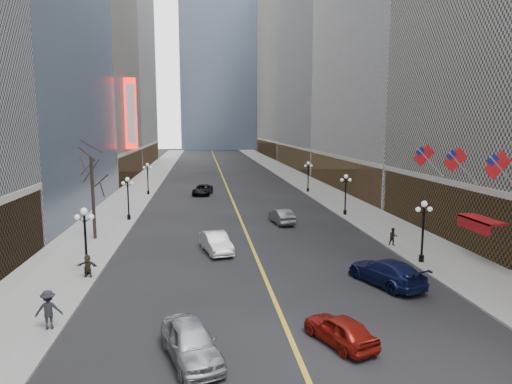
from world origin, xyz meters
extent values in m
cube|color=gray|center=(14.00, 70.00, 0.07)|extent=(6.00, 230.00, 0.15)
cube|color=gray|center=(-14.00, 70.00, 0.07)|extent=(6.00, 230.00, 0.15)
cube|color=gold|center=(0.00, 80.00, 0.01)|extent=(0.25, 200.00, 0.02)
cube|color=brown|center=(18.40, 68.00, 2.60)|extent=(2.80, 35.00, 5.00)
cube|color=gray|center=(30.00, 106.00, 24.00)|extent=(26.00, 40.00, 48.00)
cube|color=brown|center=(18.40, 106.00, 2.60)|extent=(2.80, 39.00, 5.00)
cube|color=gray|center=(30.00, 149.00, 31.00)|extent=(26.00, 46.00, 62.00)
cube|color=brown|center=(18.40, 149.00, 2.60)|extent=(2.80, 45.00, 5.00)
cube|color=gray|center=(-30.00, 87.00, 25.00)|extent=(26.00, 30.00, 50.00)
cube|color=brown|center=(-18.40, 87.00, 2.60)|extent=(2.80, 29.00, 5.00)
cube|color=silver|center=(-30.00, 121.00, 36.00)|extent=(26.00, 38.00, 72.00)
cube|color=brown|center=(-18.40, 121.00, 2.60)|extent=(2.80, 37.00, 5.00)
cylinder|color=black|center=(11.80, 30.00, 0.40)|extent=(0.36, 0.36, 0.50)
cylinder|color=black|center=(11.80, 30.00, 2.15)|extent=(0.16, 0.16, 4.00)
sphere|color=white|center=(11.80, 30.00, 4.45)|extent=(0.44, 0.44, 0.44)
sphere|color=white|center=(11.35, 30.00, 4.05)|extent=(0.36, 0.36, 0.36)
sphere|color=white|center=(12.25, 30.00, 4.05)|extent=(0.36, 0.36, 0.36)
cylinder|color=black|center=(11.80, 48.00, 0.40)|extent=(0.36, 0.36, 0.50)
cylinder|color=black|center=(11.80, 48.00, 2.15)|extent=(0.16, 0.16, 4.00)
sphere|color=white|center=(11.80, 48.00, 4.45)|extent=(0.44, 0.44, 0.44)
sphere|color=white|center=(11.35, 48.00, 4.05)|extent=(0.36, 0.36, 0.36)
sphere|color=white|center=(12.25, 48.00, 4.05)|extent=(0.36, 0.36, 0.36)
cylinder|color=black|center=(11.80, 66.00, 0.40)|extent=(0.36, 0.36, 0.50)
cylinder|color=black|center=(11.80, 66.00, 2.15)|extent=(0.16, 0.16, 4.00)
sphere|color=white|center=(11.80, 66.00, 4.45)|extent=(0.44, 0.44, 0.44)
sphere|color=white|center=(11.35, 66.00, 4.05)|extent=(0.36, 0.36, 0.36)
sphere|color=white|center=(12.25, 66.00, 4.05)|extent=(0.36, 0.36, 0.36)
cylinder|color=black|center=(-11.80, 30.00, 0.40)|extent=(0.36, 0.36, 0.50)
cylinder|color=black|center=(-11.80, 30.00, 2.15)|extent=(0.16, 0.16, 4.00)
sphere|color=white|center=(-11.80, 30.00, 4.45)|extent=(0.44, 0.44, 0.44)
sphere|color=white|center=(-12.25, 30.00, 4.05)|extent=(0.36, 0.36, 0.36)
sphere|color=white|center=(-11.35, 30.00, 4.05)|extent=(0.36, 0.36, 0.36)
cylinder|color=black|center=(-11.80, 48.00, 0.40)|extent=(0.36, 0.36, 0.50)
cylinder|color=black|center=(-11.80, 48.00, 2.15)|extent=(0.16, 0.16, 4.00)
sphere|color=white|center=(-11.80, 48.00, 4.45)|extent=(0.44, 0.44, 0.44)
sphere|color=white|center=(-12.25, 48.00, 4.05)|extent=(0.36, 0.36, 0.36)
sphere|color=white|center=(-11.35, 48.00, 4.05)|extent=(0.36, 0.36, 0.36)
cylinder|color=black|center=(-11.80, 66.00, 0.40)|extent=(0.36, 0.36, 0.50)
cylinder|color=black|center=(-11.80, 66.00, 2.15)|extent=(0.16, 0.16, 4.00)
sphere|color=white|center=(-11.80, 66.00, 4.45)|extent=(0.44, 0.44, 0.44)
sphere|color=white|center=(-12.25, 66.00, 4.05)|extent=(0.36, 0.36, 0.36)
sphere|color=white|center=(-11.35, 66.00, 4.05)|extent=(0.36, 0.36, 0.36)
cylinder|color=#B2B2B7|center=(15.80, 27.00, 6.80)|extent=(2.49, 0.12, 2.49)
cube|color=red|center=(15.15, 27.00, 7.45)|extent=(1.94, 0.04, 1.94)
cube|color=navy|center=(14.80, 27.00, 7.80)|extent=(0.88, 0.06, 0.88)
cylinder|color=#B2B2B7|center=(15.80, 32.00, 6.80)|extent=(2.49, 0.12, 2.49)
cube|color=red|center=(15.15, 32.00, 7.45)|extent=(1.94, 0.04, 1.94)
cube|color=navy|center=(14.80, 32.00, 7.80)|extent=(0.88, 0.06, 0.88)
cylinder|color=#B2B2B7|center=(15.80, 37.00, 6.80)|extent=(2.49, 0.12, 2.49)
cube|color=red|center=(15.15, 37.00, 7.45)|extent=(1.94, 0.04, 1.94)
cube|color=navy|center=(14.80, 37.00, 7.80)|extent=(0.88, 0.06, 0.88)
cube|color=maroon|center=(16.30, 30.00, 3.20)|extent=(1.40, 4.00, 0.15)
cube|color=maroon|center=(15.65, 30.00, 2.80)|extent=(0.10, 4.00, 0.90)
cube|color=red|center=(-15.90, 80.00, 12.00)|extent=(2.00, 0.50, 12.00)
cube|color=white|center=(-15.85, 80.00, 12.00)|extent=(1.40, 0.55, 10.00)
cylinder|color=#2D231C|center=(-13.50, 40.00, 3.75)|extent=(0.28, 0.28, 7.20)
imported|color=#A2A4AA|center=(-4.64, 18.03, 0.82)|extent=(3.24, 5.16, 1.64)
imported|color=silver|center=(-3.02, 34.79, 0.80)|extent=(2.72, 5.10, 1.60)
imported|color=black|center=(-3.99, 65.60, 0.74)|extent=(3.30, 5.65, 1.48)
imported|color=#111842|center=(7.46, 26.08, 0.82)|extent=(4.09, 6.11, 1.64)
imported|color=maroon|center=(2.17, 18.70, 0.69)|extent=(3.05, 4.36, 1.38)
imported|color=#565D5F|center=(4.04, 44.85, 0.76)|extent=(2.19, 4.77, 1.52)
imported|color=black|center=(11.60, 34.56, 0.90)|extent=(0.76, 0.46, 1.50)
imported|color=black|center=(-11.60, 21.62, 1.13)|extent=(1.32, 0.68, 1.95)
imported|color=#31281B|center=(-11.60, 29.36, 0.91)|extent=(1.46, 0.70, 1.51)
camera|label=1|loc=(-4.05, -0.60, 10.03)|focal=32.00mm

